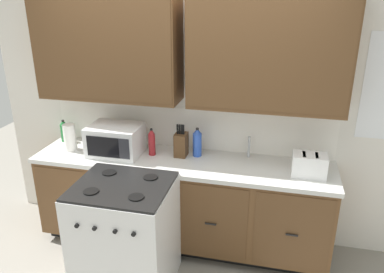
{
  "coord_description": "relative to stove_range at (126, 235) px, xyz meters",
  "views": [
    {
      "loc": [
        0.84,
        -2.79,
        2.39
      ],
      "look_at": [
        0.11,
        0.27,
        1.15
      ],
      "focal_mm": 36.14,
      "sensor_mm": 36.0,
      "label": 1
    }
  ],
  "objects": [
    {
      "name": "paper_towel_roll",
      "position": [
        -0.78,
        0.6,
        0.56
      ],
      "size": [
        0.12,
        0.12,
        0.26
      ],
      "primitive_type": "cylinder",
      "color": "white",
      "rests_on": "counter_run"
    },
    {
      "name": "wall_unit",
      "position": [
        0.32,
        0.83,
        1.17
      ],
      "size": [
        3.92,
        0.4,
        2.44
      ],
      "color": "white",
      "rests_on": "ground_plane"
    },
    {
      "name": "counter_run",
      "position": [
        0.31,
        0.63,
        -0.01
      ],
      "size": [
        2.75,
        0.64,
        0.9
      ],
      "color": "black",
      "rests_on": "ground_plane"
    },
    {
      "name": "stove_range",
      "position": [
        0.0,
        0.0,
        0.0
      ],
      "size": [
        0.76,
        0.68,
        0.95
      ],
      "color": "white",
      "rests_on": "ground_plane"
    },
    {
      "name": "bottle_red",
      "position": [
        0.02,
        0.68,
        0.56
      ],
      "size": [
        0.06,
        0.06,
        0.26
      ],
      "color": "maroon",
      "rests_on": "counter_run"
    },
    {
      "name": "bottle_green",
      "position": [
        -0.96,
        0.8,
        0.54
      ],
      "size": [
        0.07,
        0.07,
        0.23
      ],
      "color": "#237A38",
      "rests_on": "counter_run"
    },
    {
      "name": "bottle_blue",
      "position": [
        0.43,
        0.76,
        0.57
      ],
      "size": [
        0.08,
        0.08,
        0.27
      ],
      "color": "blue",
      "rests_on": "counter_run"
    },
    {
      "name": "microwave",
      "position": [
        -0.32,
        0.62,
        0.57
      ],
      "size": [
        0.48,
        0.37,
        0.28
      ],
      "color": "white",
      "rests_on": "counter_run"
    },
    {
      "name": "toaster",
      "position": [
        1.42,
        0.58,
        0.53
      ],
      "size": [
        0.28,
        0.18,
        0.19
      ],
      "color": "white",
      "rests_on": "counter_run"
    },
    {
      "name": "ground_plane",
      "position": [
        0.31,
        0.33,
        -0.47
      ],
      "size": [
        8.0,
        8.0,
        0.0
      ],
      "primitive_type": "plane",
      "color": "gray"
    },
    {
      "name": "sink_faucet",
      "position": [
        0.9,
        0.84,
        0.53
      ],
      "size": [
        0.02,
        0.02,
        0.2
      ],
      "primitive_type": "cylinder",
      "color": "#B2B5BA",
      "rests_on": "counter_run"
    },
    {
      "name": "knife_block",
      "position": [
        0.29,
        0.72,
        0.55
      ],
      "size": [
        0.11,
        0.14,
        0.31
      ],
      "color": "#52361E",
      "rests_on": "counter_run"
    }
  ]
}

